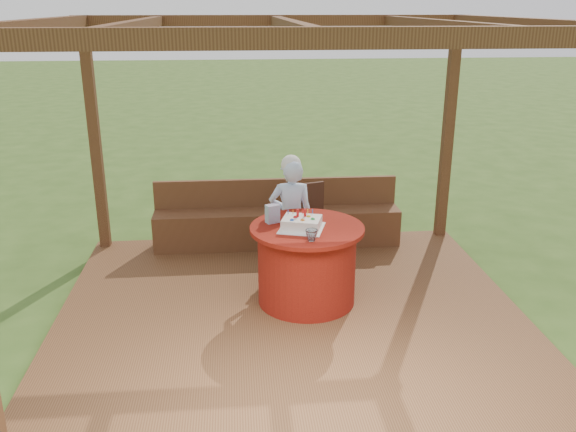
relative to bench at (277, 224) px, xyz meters
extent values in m
plane|color=#34531B|center=(0.00, -1.72, -0.38)|extent=(60.00, 60.00, 0.00)
cube|color=brown|center=(0.00, -1.72, -0.32)|extent=(4.50, 4.00, 0.12)
cube|color=brown|center=(-2.13, 0.16, 1.03)|extent=(0.12, 0.12, 2.60)
cube|color=brown|center=(2.13, 0.16, 1.03)|extent=(0.12, 0.12, 2.60)
cube|color=brown|center=(0.00, -3.60, 2.40)|extent=(4.50, 0.14, 0.12)
cube|color=brown|center=(0.00, 0.16, 2.40)|extent=(4.50, 0.14, 0.12)
cube|color=brown|center=(-2.13, -1.72, 2.40)|extent=(0.14, 4.00, 0.12)
cube|color=brown|center=(2.13, -1.72, 2.40)|extent=(0.14, 4.00, 0.12)
cube|color=brown|center=(-1.30, -1.72, 2.40)|extent=(0.10, 3.70, 0.10)
cube|color=brown|center=(0.00, -1.72, 2.40)|extent=(0.10, 3.70, 0.10)
cube|color=brown|center=(1.30, -1.72, 2.40)|extent=(0.10, 3.70, 0.10)
cube|color=brown|center=(0.00, -0.02, -0.04)|extent=(3.00, 0.42, 0.45)
cube|color=brown|center=(0.00, 0.16, 0.36)|extent=(3.00, 0.06, 0.35)
cylinder|color=maroon|center=(0.18, -1.56, 0.11)|extent=(0.96, 0.96, 0.76)
cylinder|color=maroon|center=(0.18, -1.56, 0.51)|extent=(1.12, 1.12, 0.04)
cube|color=#3B1E12|center=(0.35, -0.62, 0.19)|extent=(0.56, 0.56, 0.05)
cylinder|color=#3B1E12|center=(0.23, -0.84, -0.04)|extent=(0.04, 0.04, 0.45)
cylinder|color=#3B1E12|center=(0.58, -0.74, -0.04)|extent=(0.04, 0.04, 0.45)
cylinder|color=#3B1E12|center=(0.13, -0.50, -0.04)|extent=(0.04, 0.04, 0.45)
cylinder|color=#3B1E12|center=(0.48, -0.39, -0.04)|extent=(0.04, 0.04, 0.45)
cube|color=#3B1E12|center=(0.30, -0.42, 0.41)|extent=(0.44, 0.17, 0.45)
imported|color=#A0C1ED|center=(0.08, -0.89, 0.39)|extent=(0.48, 0.32, 1.31)
sphere|color=white|center=(0.08, -0.89, 0.98)|extent=(0.21, 0.21, 0.21)
cube|color=white|center=(0.12, -1.60, 0.54)|extent=(0.51, 0.51, 0.01)
cube|color=white|center=(0.12, -1.60, 0.59)|extent=(0.42, 0.38, 0.10)
cylinder|color=red|center=(0.08, -1.56, 0.68)|extent=(0.03, 0.03, 0.08)
cylinder|color=red|center=(0.15, -1.56, 0.68)|extent=(0.03, 0.03, 0.08)
sphere|color=blue|center=(0.02, -1.66, 0.65)|extent=(0.04, 0.04, 0.04)
sphere|color=orange|center=(0.12, -1.67, 0.65)|extent=(0.04, 0.04, 0.04)
sphere|color=green|center=(0.22, -1.65, 0.65)|extent=(0.04, 0.04, 0.04)
sphere|color=red|center=(0.06, -1.58, 0.65)|extent=(0.04, 0.04, 0.04)
sphere|color=yellow|center=(0.19, -1.57, 0.65)|extent=(0.04, 0.04, 0.04)
cube|color=#BF7BA8|center=(-0.15, -1.41, 0.62)|extent=(0.15, 0.13, 0.18)
imported|color=white|center=(0.17, -1.93, 0.59)|extent=(0.12, 0.12, 0.11)
camera|label=1|loc=(-0.51, -7.06, 2.57)|focal=38.00mm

